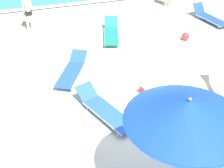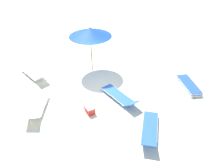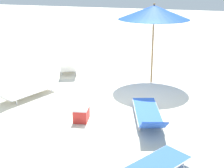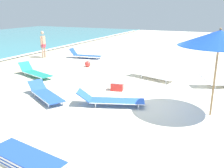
{
  "view_description": "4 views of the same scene",
  "coord_description": "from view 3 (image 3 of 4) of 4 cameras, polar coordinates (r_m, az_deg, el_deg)",
  "views": [
    {
      "loc": [
        -2.75,
        -6.19,
        5.84
      ],
      "look_at": [
        -0.36,
        0.95,
        0.83
      ],
      "focal_mm": 50.0,
      "sensor_mm": 36.0,
      "label": 1
    },
    {
      "loc": [
        2.24,
        8.54,
        6.71
      ],
      "look_at": [
        -0.29,
        0.68,
        1.01
      ],
      "focal_mm": 35.0,
      "sensor_mm": 36.0,
      "label": 2
    },
    {
      "loc": [
        -2.16,
        7.65,
        3.37
      ],
      "look_at": [
        0.31,
        0.52,
        0.84
      ],
      "focal_mm": 50.0,
      "sensor_mm": 36.0,
      "label": 3
    },
    {
      "loc": [
        -7.87,
        -2.75,
        3.17
      ],
      "look_at": [
        -0.51,
        0.69,
        0.71
      ],
      "focal_mm": 40.0,
      "sensor_mm": 36.0,
      "label": 4
    }
  ],
  "objects": [
    {
      "name": "sun_lounger_near_water_right",
      "position": [
        7.81,
        6.67,
        -5.46
      ],
      "size": [
        1.35,
        2.35,
        0.52
      ],
      "rotation": [
        0.0,
        0.0,
        0.35
      ],
      "color": "blue",
      "rests_on": "ground_plane"
    },
    {
      "name": "sun_lounger_mid_beach_pair_b",
      "position": [
        12.16,
        -7.93,
        3.34
      ],
      "size": [
        1.53,
        2.28,
        0.56
      ],
      "rotation": [
        0.0,
        0.0,
        0.46
      ],
      "color": "white",
      "rests_on": "ground_plane"
    },
    {
      "name": "cooler_box",
      "position": [
        7.88,
        -5.62,
        -5.36
      ],
      "size": [
        0.45,
        0.56,
        0.37
      ],
      "rotation": [
        0.0,
        0.0,
        4.93
      ],
      "color": "red",
      "rests_on": "ground_plane"
    },
    {
      "name": "ground_plane",
      "position": [
        8.66,
        3.05,
        -4.94
      ],
      "size": [
        60.0,
        60.0,
        0.16
      ],
      "color": "beige"
    },
    {
      "name": "beach_umbrella",
      "position": [
        10.4,
        7.69,
        12.83
      ],
      "size": [
        2.34,
        2.34,
        2.66
      ],
      "color": "#9E7547",
      "rests_on": "ground_plane"
    },
    {
      "name": "sun_lounger_near_water_left",
      "position": [
        9.6,
        -15.98,
        -1.39
      ],
      "size": [
        1.22,
        2.21,
        0.54
      ],
      "rotation": [
        0.0,
        0.0,
        -0.31
      ],
      "color": "white",
      "rests_on": "ground_plane"
    }
  ]
}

